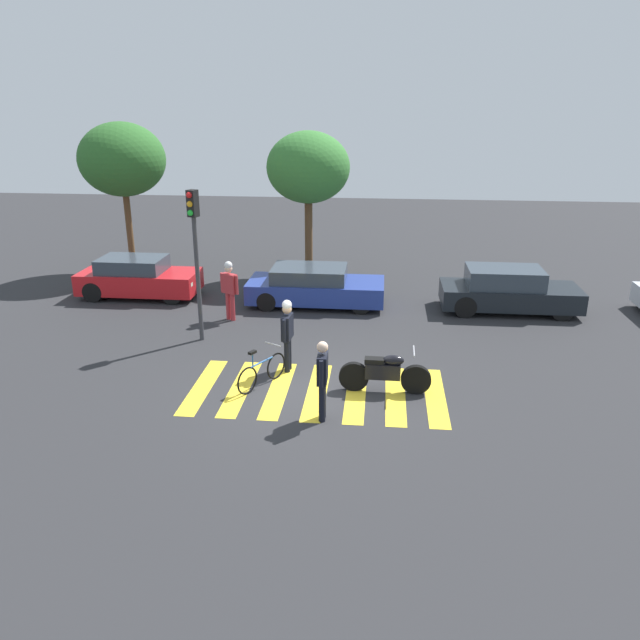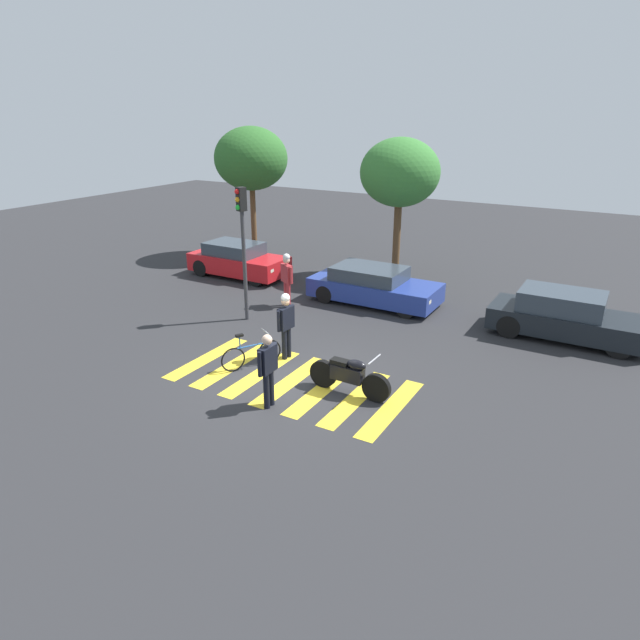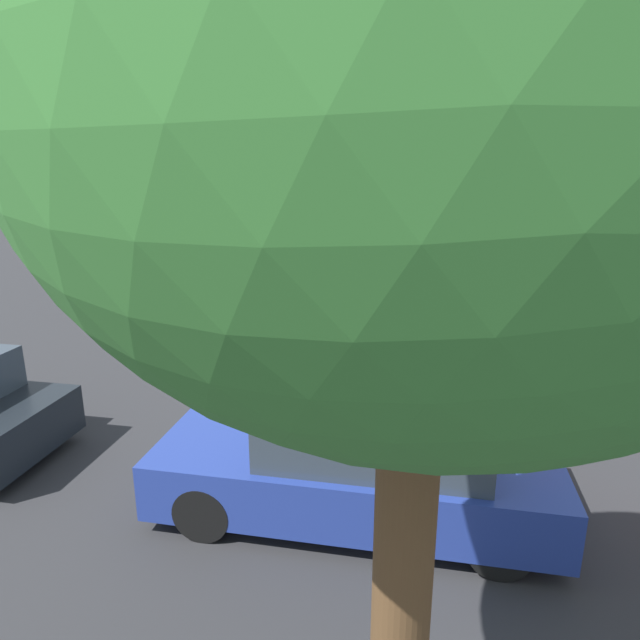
{
  "view_description": "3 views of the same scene",
  "coord_description": "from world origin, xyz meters",
  "px_view_note": "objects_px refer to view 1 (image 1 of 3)",
  "views": [
    {
      "loc": [
        1.37,
        -12.74,
        6.33
      ],
      "look_at": [
        -0.09,
        1.54,
        1.2
      ],
      "focal_mm": 34.52,
      "sensor_mm": 36.0,
      "label": 1
    },
    {
      "loc": [
        6.83,
        -10.33,
        6.35
      ],
      "look_at": [
        0.09,
        1.28,
        1.22
      ],
      "focal_mm": 31.24,
      "sensor_mm": 36.0,
      "label": 2
    },
    {
      "loc": [
        -1.38,
        11.97,
        3.84
      ],
      "look_at": [
        0.69,
        1.26,
        0.74
      ],
      "focal_mm": 31.01,
      "sensor_mm": 36.0,
      "label": 3
    }
  ],
  "objects_px": {
    "police_motorcycle": "(385,373)",
    "car_blue_hatchback": "(315,286)",
    "leaning_bicycle": "(262,372)",
    "car_black_suv": "(508,291)",
    "officer_on_foot": "(322,375)",
    "officer_by_motorcycle": "(287,330)",
    "car_red_convertible": "(138,278)",
    "pedestrian_bystander": "(229,286)",
    "traffic_light_pole": "(195,242)"
  },
  "relations": [
    {
      "from": "police_motorcycle",
      "to": "car_blue_hatchback",
      "type": "relative_size",
      "value": 0.48
    },
    {
      "from": "leaning_bicycle",
      "to": "car_black_suv",
      "type": "xyz_separation_m",
      "value": [
        6.71,
        6.21,
        0.3
      ]
    },
    {
      "from": "officer_on_foot",
      "to": "car_black_suv",
      "type": "distance_m",
      "value": 9.22
    },
    {
      "from": "car_black_suv",
      "to": "car_blue_hatchback",
      "type": "bearing_deg",
      "value": 179.41
    },
    {
      "from": "leaning_bicycle",
      "to": "officer_on_foot",
      "type": "height_order",
      "value": "officer_on_foot"
    },
    {
      "from": "leaning_bicycle",
      "to": "police_motorcycle",
      "type": "bearing_deg",
      "value": -0.12
    },
    {
      "from": "car_blue_hatchback",
      "to": "leaning_bicycle",
      "type": "bearing_deg",
      "value": -95.0
    },
    {
      "from": "car_blue_hatchback",
      "to": "car_black_suv",
      "type": "height_order",
      "value": "car_black_suv"
    },
    {
      "from": "officer_on_foot",
      "to": "police_motorcycle",
      "type": "bearing_deg",
      "value": 48.01
    },
    {
      "from": "police_motorcycle",
      "to": "officer_on_foot",
      "type": "relative_size",
      "value": 1.2
    },
    {
      "from": "officer_by_motorcycle",
      "to": "car_red_convertible",
      "type": "height_order",
      "value": "officer_by_motorcycle"
    },
    {
      "from": "car_red_convertible",
      "to": "car_blue_hatchback",
      "type": "height_order",
      "value": "car_red_convertible"
    },
    {
      "from": "police_motorcycle",
      "to": "car_black_suv",
      "type": "relative_size",
      "value": 0.49
    },
    {
      "from": "leaning_bicycle",
      "to": "pedestrian_bystander",
      "type": "xyz_separation_m",
      "value": [
        -1.84,
        4.5,
        0.7
      ]
    },
    {
      "from": "car_black_suv",
      "to": "traffic_light_pole",
      "type": "relative_size",
      "value": 1.03
    },
    {
      "from": "officer_on_foot",
      "to": "traffic_light_pole",
      "type": "distance_m",
      "value": 5.95
    },
    {
      "from": "traffic_light_pole",
      "to": "officer_on_foot",
      "type": "bearing_deg",
      "value": -47.71
    },
    {
      "from": "car_red_convertible",
      "to": "car_blue_hatchback",
      "type": "relative_size",
      "value": 0.9
    },
    {
      "from": "leaning_bicycle",
      "to": "car_blue_hatchback",
      "type": "relative_size",
      "value": 0.33
    },
    {
      "from": "police_motorcycle",
      "to": "officer_on_foot",
      "type": "bearing_deg",
      "value": -131.99
    },
    {
      "from": "leaning_bicycle",
      "to": "officer_by_motorcycle",
      "type": "height_order",
      "value": "officer_by_motorcycle"
    },
    {
      "from": "leaning_bicycle",
      "to": "car_blue_hatchback",
      "type": "bearing_deg",
      "value": 85.0
    },
    {
      "from": "car_red_convertible",
      "to": "police_motorcycle",
      "type": "bearing_deg",
      "value": -37.97
    },
    {
      "from": "officer_on_foot",
      "to": "car_red_convertible",
      "type": "xyz_separation_m",
      "value": [
        -7.08,
        7.96,
        -0.35
      ]
    },
    {
      "from": "officer_by_motorcycle",
      "to": "car_red_convertible",
      "type": "xyz_separation_m",
      "value": [
        -5.99,
        5.58,
        -0.42
      ]
    },
    {
      "from": "car_red_convertible",
      "to": "car_black_suv",
      "type": "distance_m",
      "value": 12.23
    },
    {
      "from": "traffic_light_pole",
      "to": "car_blue_hatchback",
      "type": "bearing_deg",
      "value": 51.35
    },
    {
      "from": "officer_on_foot",
      "to": "car_black_suv",
      "type": "xyz_separation_m",
      "value": [
        5.15,
        7.64,
        -0.34
      ]
    },
    {
      "from": "police_motorcycle",
      "to": "officer_by_motorcycle",
      "type": "height_order",
      "value": "officer_by_motorcycle"
    },
    {
      "from": "police_motorcycle",
      "to": "car_blue_hatchback",
      "type": "bearing_deg",
      "value": 110.16
    },
    {
      "from": "pedestrian_bystander",
      "to": "traffic_light_pole",
      "type": "height_order",
      "value": "traffic_light_pole"
    },
    {
      "from": "officer_on_foot",
      "to": "car_blue_hatchback",
      "type": "relative_size",
      "value": 0.4
    },
    {
      "from": "police_motorcycle",
      "to": "car_red_convertible",
      "type": "bearing_deg",
      "value": 142.03
    },
    {
      "from": "pedestrian_bystander",
      "to": "car_red_convertible",
      "type": "bearing_deg",
      "value": 151.13
    },
    {
      "from": "officer_on_foot",
      "to": "car_black_suv",
      "type": "height_order",
      "value": "officer_on_foot"
    },
    {
      "from": "officer_on_foot",
      "to": "car_red_convertible",
      "type": "relative_size",
      "value": 0.44
    },
    {
      "from": "leaning_bicycle",
      "to": "car_blue_hatchback",
      "type": "height_order",
      "value": "car_blue_hatchback"
    },
    {
      "from": "police_motorcycle",
      "to": "car_black_suv",
      "type": "xyz_separation_m",
      "value": [
        3.86,
        6.21,
        0.2
      ]
    },
    {
      "from": "car_blue_hatchback",
      "to": "traffic_light_pole",
      "type": "distance_m",
      "value": 5.0
    },
    {
      "from": "officer_by_motorcycle",
      "to": "officer_on_foot",
      "type": "bearing_deg",
      "value": -65.36
    },
    {
      "from": "car_red_convertible",
      "to": "traffic_light_pole",
      "type": "height_order",
      "value": "traffic_light_pole"
    },
    {
      "from": "leaning_bicycle",
      "to": "officer_on_foot",
      "type": "relative_size",
      "value": 0.84
    },
    {
      "from": "car_blue_hatchback",
      "to": "officer_on_foot",
      "type": "bearing_deg",
      "value": -82.49
    },
    {
      "from": "leaning_bicycle",
      "to": "car_black_suv",
      "type": "height_order",
      "value": "car_black_suv"
    },
    {
      "from": "car_red_convertible",
      "to": "car_black_suv",
      "type": "height_order",
      "value": "car_black_suv"
    },
    {
      "from": "car_red_convertible",
      "to": "traffic_light_pole",
      "type": "xyz_separation_m",
      "value": [
        3.26,
        -3.76,
        2.14
      ]
    },
    {
      "from": "pedestrian_bystander",
      "to": "car_blue_hatchback",
      "type": "height_order",
      "value": "pedestrian_bystander"
    },
    {
      "from": "police_motorcycle",
      "to": "car_red_convertible",
      "type": "relative_size",
      "value": 0.53
    },
    {
      "from": "officer_on_foot",
      "to": "officer_by_motorcycle",
      "type": "height_order",
      "value": "officer_by_motorcycle"
    },
    {
      "from": "officer_by_motorcycle",
      "to": "police_motorcycle",
      "type": "bearing_deg",
      "value": -21.75
    }
  ]
}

